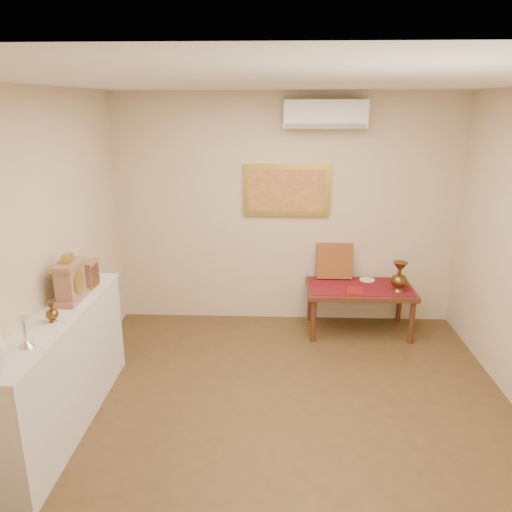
# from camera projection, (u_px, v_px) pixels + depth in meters

# --- Properties ---
(floor) EXTENTS (4.50, 4.50, 0.00)m
(floor) POSITION_uv_depth(u_px,v_px,m) (288.00, 429.00, 4.10)
(floor) COLOR brown
(floor) RESTS_ON ground
(ceiling) EXTENTS (4.50, 4.50, 0.00)m
(ceiling) POSITION_uv_depth(u_px,v_px,m) (296.00, 81.00, 3.30)
(ceiling) COLOR white
(ceiling) RESTS_ON ground
(wall_back) EXTENTS (4.00, 0.02, 2.70)m
(wall_back) POSITION_uv_depth(u_px,v_px,m) (286.00, 211.00, 5.85)
(wall_back) COLOR beige
(wall_back) RESTS_ON ground
(wall_front) EXTENTS (4.00, 0.02, 2.70)m
(wall_front) POSITION_uv_depth(u_px,v_px,m) (311.00, 510.00, 1.55)
(wall_front) COLOR beige
(wall_front) RESTS_ON ground
(wall_left) EXTENTS (0.02, 4.50, 2.70)m
(wall_left) POSITION_uv_depth(u_px,v_px,m) (27.00, 270.00, 3.78)
(wall_left) COLOR beige
(wall_left) RESTS_ON ground
(candlestick) EXTENTS (0.11, 0.11, 0.22)m
(candlestick) POSITION_uv_depth(u_px,v_px,m) (24.00, 332.00, 3.35)
(candlestick) COLOR silver
(candlestick) RESTS_ON display_ledge
(brass_urn_small) EXTENTS (0.09, 0.09, 0.21)m
(brass_urn_small) POSITION_uv_depth(u_px,v_px,m) (51.00, 309.00, 3.74)
(brass_urn_small) COLOR brown
(brass_urn_small) RESTS_ON display_ledge
(table_cloth) EXTENTS (1.14, 0.59, 0.01)m
(table_cloth) POSITION_uv_depth(u_px,v_px,m) (360.00, 287.00, 5.70)
(table_cloth) COLOR maroon
(table_cloth) RESTS_ON low_table
(brass_urn_tall) EXTENTS (0.18, 0.18, 0.41)m
(brass_urn_tall) POSITION_uv_depth(u_px,v_px,m) (400.00, 273.00, 5.50)
(brass_urn_tall) COLOR brown
(brass_urn_tall) RESTS_ON table_cloth
(plate) EXTENTS (0.18, 0.18, 0.01)m
(plate) POSITION_uv_depth(u_px,v_px,m) (367.00, 280.00, 5.89)
(plate) COLOR white
(plate) RESTS_ON table_cloth
(menu) EXTENTS (0.22, 0.28, 0.01)m
(menu) POSITION_uv_depth(u_px,v_px,m) (355.00, 291.00, 5.55)
(menu) COLOR maroon
(menu) RESTS_ON table_cloth
(cushion) EXTENTS (0.42, 0.19, 0.43)m
(cushion) POSITION_uv_depth(u_px,v_px,m) (334.00, 261.00, 5.92)
(cushion) COLOR maroon
(cushion) RESTS_ON table_cloth
(display_ledge) EXTENTS (0.37, 2.02, 0.98)m
(display_ledge) POSITION_uv_depth(u_px,v_px,m) (63.00, 371.00, 4.02)
(display_ledge) COLOR silver
(display_ledge) RESTS_ON floor
(mantel_clock) EXTENTS (0.17, 0.36, 0.41)m
(mantel_clock) POSITION_uv_depth(u_px,v_px,m) (70.00, 281.00, 4.11)
(mantel_clock) COLOR #9D6E50
(mantel_clock) RESTS_ON display_ledge
(wooden_chest) EXTENTS (0.16, 0.21, 0.24)m
(wooden_chest) POSITION_uv_depth(u_px,v_px,m) (87.00, 274.00, 4.45)
(wooden_chest) COLOR #9D6E50
(wooden_chest) RESTS_ON display_ledge
(low_table) EXTENTS (1.20, 0.70, 0.55)m
(low_table) POSITION_uv_depth(u_px,v_px,m) (359.00, 292.00, 5.72)
(low_table) COLOR #522A18
(low_table) RESTS_ON floor
(painting) EXTENTS (1.00, 0.06, 0.60)m
(painting) POSITION_uv_depth(u_px,v_px,m) (287.00, 190.00, 5.75)
(painting) COLOR #B39939
(painting) RESTS_ON wall_back
(ac_unit) EXTENTS (0.90, 0.25, 0.30)m
(ac_unit) POSITION_uv_depth(u_px,v_px,m) (325.00, 114.00, 5.39)
(ac_unit) COLOR white
(ac_unit) RESTS_ON wall_back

